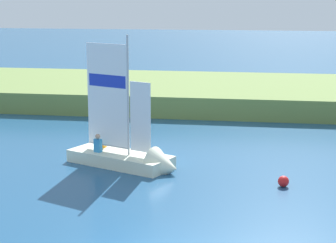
# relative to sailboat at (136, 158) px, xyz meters

# --- Properties ---
(shore_bank) EXTENTS (80.00, 11.21, 1.18)m
(shore_bank) POSITION_rel_sailboat_xyz_m (2.21, 14.97, 0.19)
(shore_bank) COLOR olive
(shore_bank) RESTS_ON ground
(sailboat) EXTENTS (4.90, 3.28, 5.54)m
(sailboat) POSITION_rel_sailboat_xyz_m (0.00, 0.00, 0.00)
(sailboat) COLOR silver
(sailboat) RESTS_ON ground
(channel_buoy) EXTENTS (0.39, 0.39, 0.39)m
(channel_buoy) POSITION_rel_sailboat_xyz_m (5.55, -1.49, -0.21)
(channel_buoy) COLOR red
(channel_buoy) RESTS_ON ground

